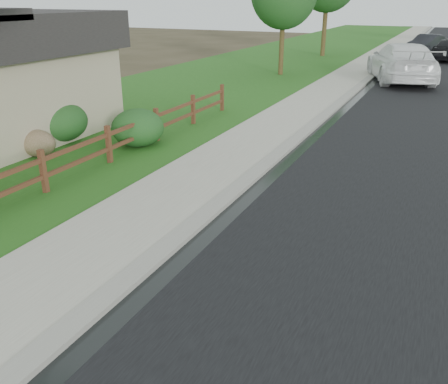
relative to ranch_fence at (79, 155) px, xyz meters
The scene contains 11 objects.
curb 28.88m from the ranch_fence, 82.04° to the left, with size 0.40×90.00×0.12m, color gray.
wet_gutter 28.94m from the ranch_fence, 81.35° to the left, with size 0.50×90.00×0.00m, color black.
sidewalk 28.73m from the ranch_fence, 84.61° to the left, with size 2.20×90.00×0.10m, color #9F9A8A.
grass_strip 28.62m from the ranch_fence, 88.40° to the left, with size 1.60×90.00×0.06m, color #225418.
lawn_near 28.94m from the ranch_fence, 98.75° to the left, with size 9.00×90.00×0.04m, color #225418.
ranch_fence is the anchor object (origin of this frame).
white_suv 20.08m from the ranch_fence, 73.80° to the left, with size 2.84×6.99×2.03m, color white.
dark_car_far 35.24m from the ranch_fence, 80.40° to the left, with size 1.55×4.46×1.47m, color black.
boulder 2.53m from the ranch_fence, 159.43° to the left, with size 1.18×0.88×0.78m, color brown.
shrub_c 3.02m from the ranch_fence, 95.70° to the left, with size 1.61×1.61×1.16m, color #1B4C1F.
shrub_d 3.70m from the ranch_fence, 141.55° to the left, with size 1.93×1.93×1.31m, color #1B4C1F.
Camera 1 is at (4.62, -2.34, 4.33)m, focal length 38.00 mm.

